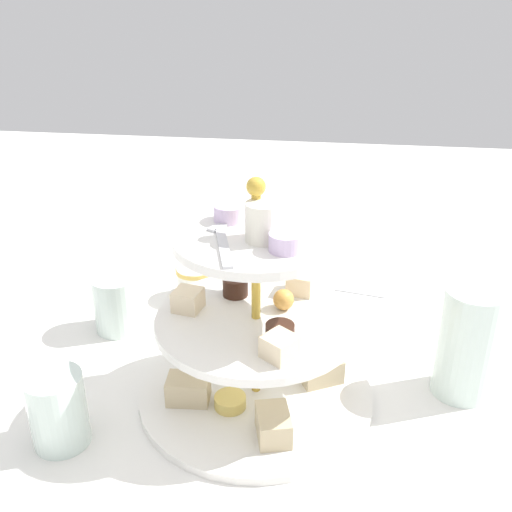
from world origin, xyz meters
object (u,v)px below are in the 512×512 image
at_px(tiered_serving_stand, 256,338).
at_px(teacup_with_saucer, 195,283).
at_px(water_glass_tall_right, 467,343).
at_px(water_glass_short_left, 117,303).
at_px(water_glass_mid_back, 58,410).
at_px(butter_knife_right, 332,287).

distance_m(tiered_serving_stand, teacup_with_saucer, 0.26).
height_order(water_glass_tall_right, teacup_with_saucer, water_glass_tall_right).
xyz_separation_m(water_glass_short_left, teacup_with_saucer, (-0.10, 0.09, -0.02)).
bearing_deg(water_glass_short_left, tiered_serving_stand, 60.35).
height_order(water_glass_short_left, water_glass_mid_back, water_glass_mid_back).
bearing_deg(water_glass_tall_right, tiered_serving_stand, -79.34).
relative_size(water_glass_tall_right, water_glass_mid_back, 1.64).
xyz_separation_m(tiered_serving_stand, butter_knife_right, (-0.28, 0.08, -0.08)).
xyz_separation_m(water_glass_tall_right, water_glass_short_left, (-0.08, -0.45, -0.03)).
bearing_deg(water_glass_mid_back, teacup_with_saucer, 168.09).
height_order(tiered_serving_stand, butter_knife_right, tiered_serving_stand).
height_order(teacup_with_saucer, water_glass_mid_back, water_glass_mid_back).
relative_size(water_glass_tall_right, butter_knife_right, 0.81).
distance_m(tiered_serving_stand, water_glass_tall_right, 0.24).
bearing_deg(tiered_serving_stand, water_glass_mid_back, -62.40).
bearing_deg(water_glass_tall_right, water_glass_short_left, -99.51).
bearing_deg(water_glass_tall_right, water_glass_mid_back, -71.32).
relative_size(tiered_serving_stand, butter_knife_right, 1.61).
relative_size(water_glass_tall_right, teacup_with_saucer, 1.52).
distance_m(butter_knife_right, water_glass_mid_back, 0.48).
bearing_deg(water_glass_short_left, butter_knife_right, 118.66).
bearing_deg(water_glass_tall_right, butter_knife_right, -146.55).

